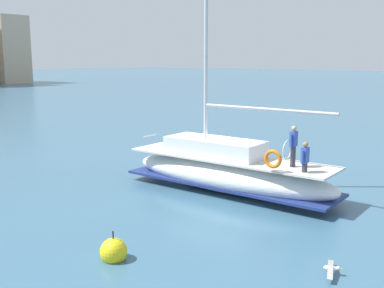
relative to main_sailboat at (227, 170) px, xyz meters
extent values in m
plane|color=#38607A|center=(1.19, 0.59, -0.92)|extent=(400.00, 400.00, 0.00)
ellipsoid|color=white|center=(0.01, -0.08, -0.22)|extent=(2.86, 9.71, 1.40)
cube|color=navy|center=(0.01, -0.08, -0.53)|extent=(2.88, 9.51, 0.10)
cube|color=beige|center=(0.01, -0.08, 0.52)|extent=(2.65, 9.22, 0.08)
cube|color=white|center=(-0.03, 0.64, 0.91)|extent=(1.89, 4.40, 0.70)
cylinder|color=silver|center=(-0.05, 1.12, 6.74)|extent=(0.16, 0.16, 12.35)
cylinder|color=#B7B7BC|center=(0.09, -1.75, 2.68)|extent=(0.40, 5.76, 0.12)
cylinder|color=silver|center=(-0.21, 4.34, 1.03)|extent=(0.90, 0.10, 0.06)
torus|color=orange|center=(-1.04, -2.77, 1.03)|extent=(0.17, 0.71, 0.70)
cylinder|color=#33333D|center=(0.15, -2.95, 0.96)|extent=(0.20, 0.20, 0.80)
cube|color=#3351AD|center=(0.15, -2.95, 1.64)|extent=(0.33, 0.22, 0.56)
sphere|color=tan|center=(0.15, -2.95, 2.03)|extent=(0.20, 0.20, 0.20)
cylinder|color=#3351AD|center=(-0.07, -2.96, 1.59)|extent=(0.09, 0.09, 0.50)
cylinder|color=#3351AD|center=(0.37, -2.94, 1.59)|extent=(0.09, 0.09, 0.50)
cylinder|color=#33333D|center=(-0.37, -3.70, 0.74)|extent=(0.20, 0.20, 0.35)
cube|color=#3351AD|center=(-0.37, -3.70, 1.19)|extent=(0.33, 0.22, 0.56)
sphere|color=#9E7051|center=(-0.37, -3.70, 1.58)|extent=(0.20, 0.20, 0.20)
cylinder|color=#3351AD|center=(-0.59, -3.71, 1.14)|extent=(0.09, 0.09, 0.50)
cylinder|color=#3351AD|center=(-0.15, -3.69, 1.14)|extent=(0.09, 0.09, 0.50)
torus|color=silver|center=(0.14, -2.71, 1.18)|extent=(0.76, 0.10, 0.76)
ellipsoid|color=silver|center=(-4.61, -6.60, -0.74)|extent=(0.30, 0.40, 0.16)
sphere|color=silver|center=(-4.54, -6.78, -0.71)|extent=(0.11, 0.11, 0.11)
cone|color=gold|center=(-4.52, -6.83, -0.72)|extent=(0.06, 0.08, 0.04)
cube|color=#9E9993|center=(-4.33, -6.49, -0.72)|extent=(0.60, 0.35, 0.15)
cube|color=#9E9993|center=(-4.89, -6.71, -0.72)|extent=(0.60, 0.35, 0.15)
sphere|color=yellow|center=(-7.59, -1.55, -0.68)|extent=(0.77, 0.77, 0.77)
cylinder|color=black|center=(-7.59, -1.55, -0.38)|extent=(0.04, 0.04, 0.60)
cube|color=#C6AD8E|center=(39.71, 91.29, 6.53)|extent=(6.72, 13.12, 14.89)
camera|label=1|loc=(-15.58, -11.05, 4.63)|focal=43.51mm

